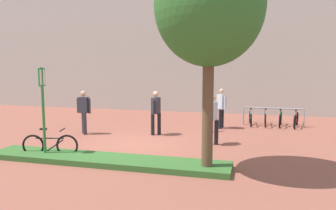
# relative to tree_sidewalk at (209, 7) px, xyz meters

# --- Properties ---
(ground_plane) EXTENTS (60.00, 60.00, 0.00)m
(ground_plane) POSITION_rel_tree_sidewalk_xyz_m (-2.84, 2.30, -4.13)
(ground_plane) COLOR brown
(building_facade) EXTENTS (28.00, 1.20, 10.00)m
(building_facade) POSITION_rel_tree_sidewalk_xyz_m (-2.84, 11.05, 0.87)
(building_facade) COLOR #B2ADA3
(building_facade) RESTS_ON ground
(planter_strip) EXTENTS (7.00, 1.10, 0.16)m
(planter_strip) POSITION_rel_tree_sidewalk_xyz_m (-2.87, 0.04, -4.05)
(planter_strip) COLOR #336028
(planter_strip) RESTS_ON ground
(tree_sidewalk) EXTENTS (2.69, 2.69, 5.63)m
(tree_sidewalk) POSITION_rel_tree_sidewalk_xyz_m (0.00, 0.00, 0.00)
(tree_sidewalk) COLOR brown
(tree_sidewalk) RESTS_ON ground
(parking_sign_post) EXTENTS (0.09, 0.36, 2.66)m
(parking_sign_post) POSITION_rel_tree_sidewalk_xyz_m (-4.79, 0.04, -2.40)
(parking_sign_post) COLOR #2D7238
(parking_sign_post) RESTS_ON ground
(bike_at_sign) EXTENTS (1.64, 0.54, 0.86)m
(bike_at_sign) POSITION_rel_tree_sidewalk_xyz_m (-4.75, 0.24, -3.78)
(bike_at_sign) COLOR black
(bike_at_sign) RESTS_ON ground
(bike_rack_cluster) EXTENTS (2.66, 1.60, 0.83)m
(bike_rack_cluster) POSITION_rel_tree_sidewalk_xyz_m (1.96, 7.13, -3.78)
(bike_rack_cluster) COLOR #99999E
(bike_rack_cluster) RESTS_ON ground
(bollard_steel) EXTENTS (0.16, 0.16, 0.90)m
(bollard_steel) POSITION_rel_tree_sidewalk_xyz_m (-0.63, 5.10, -3.68)
(bollard_steel) COLOR #ADADB2
(bollard_steel) RESTS_ON ground
(person_suited_navy) EXTENTS (0.61, 0.34, 1.72)m
(person_suited_navy) POSITION_rel_tree_sidewalk_xyz_m (-5.37, 3.41, -3.14)
(person_suited_navy) COLOR #2D2D38
(person_suited_navy) RESTS_ON ground
(person_casual_tan) EXTENTS (0.44, 0.49, 1.72)m
(person_casual_tan) POSITION_rel_tree_sidewalk_xyz_m (-0.23, 5.98, -3.14)
(person_casual_tan) COLOR black
(person_casual_tan) RESTS_ON ground
(person_suited_dark) EXTENTS (0.35, 0.61, 1.72)m
(person_suited_dark) POSITION_rel_tree_sidewalk_xyz_m (-2.57, 3.97, -3.14)
(person_suited_dark) COLOR black
(person_suited_dark) RESTS_ON ground
(person_shirt_blue) EXTENTS (0.46, 0.58, 1.72)m
(person_shirt_blue) POSITION_rel_tree_sidewalk_xyz_m (-0.26, 2.94, -3.14)
(person_shirt_blue) COLOR black
(person_shirt_blue) RESTS_ON ground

